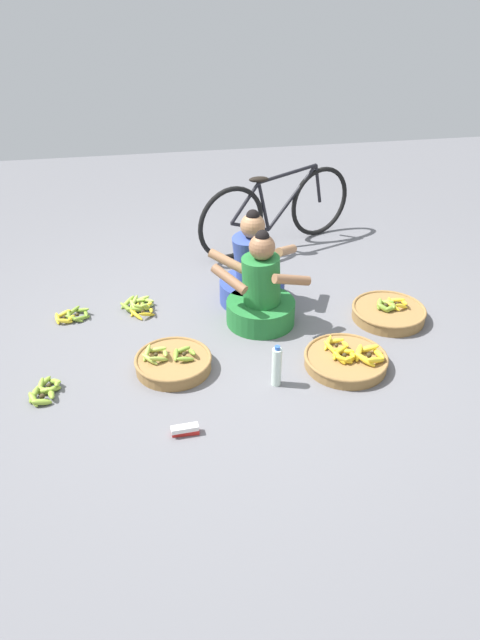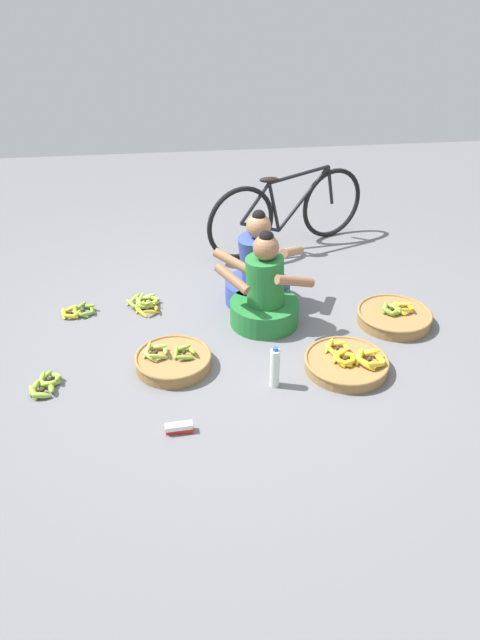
{
  "view_description": "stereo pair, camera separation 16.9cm",
  "coord_description": "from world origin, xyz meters",
  "px_view_note": "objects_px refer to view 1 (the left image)",
  "views": [
    {
      "loc": [
        -0.58,
        -3.38,
        2.37
      ],
      "look_at": [
        0.0,
        -0.2,
        0.35
      ],
      "focal_mm": 32.69,
      "sensor_mm": 36.0,
      "label": 1
    },
    {
      "loc": [
        -0.42,
        -3.41,
        2.37
      ],
      "look_at": [
        0.0,
        -0.2,
        0.35
      ],
      "focal_mm": 32.69,
      "sensor_mm": 36.0,
      "label": 2
    }
  ],
  "objects_px": {
    "loose_bananas_near_bicycle": "(140,306)",
    "banana_basket_back_right": "(389,312)",
    "vendor_woman_behind": "(252,274)",
    "bicycle_leaning": "(277,211)",
    "banana_basket_mid_left": "(173,362)",
    "loose_bananas_back_center": "(45,391)",
    "packet_carton_stack": "(185,430)",
    "banana_basket_near_vendor": "(346,359)",
    "water_bottle": "(277,367)",
    "loose_bananas_mid_right": "(72,316)",
    "vendor_woman_front": "(261,295)"
  },
  "relations": [
    {
      "from": "banana_basket_mid_left",
      "to": "water_bottle",
      "type": "relative_size",
      "value": 1.75
    },
    {
      "from": "banana_basket_back_right",
      "to": "loose_bananas_near_bicycle",
      "type": "relative_size",
      "value": 1.67
    },
    {
      "from": "bicycle_leaning",
      "to": "packet_carton_stack",
      "type": "distance_m",
      "value": 2.73
    },
    {
      "from": "vendor_woman_front",
      "to": "banana_basket_near_vendor",
      "type": "relative_size",
      "value": 1.32
    },
    {
      "from": "vendor_woman_front",
      "to": "banana_basket_back_right",
      "type": "height_order",
      "value": "vendor_woman_front"
    },
    {
      "from": "loose_bananas_mid_right",
      "to": "loose_bananas_back_center",
      "type": "distance_m",
      "value": 0.92
    },
    {
      "from": "vendor_woman_behind",
      "to": "bicycle_leaning",
      "type": "bearing_deg",
      "value": 66.34
    },
    {
      "from": "bicycle_leaning",
      "to": "loose_bananas_back_center",
      "type": "distance_m",
      "value": 2.78
    },
    {
      "from": "vendor_woman_front",
      "to": "loose_bananas_mid_right",
      "type": "relative_size",
      "value": 2.7
    },
    {
      "from": "banana_basket_back_right",
      "to": "loose_bananas_near_bicycle",
      "type": "height_order",
      "value": "banana_basket_back_right"
    },
    {
      "from": "loose_bananas_near_bicycle",
      "to": "loose_bananas_back_center",
      "type": "bearing_deg",
      "value": -123.07
    },
    {
      "from": "banana_basket_back_right",
      "to": "banana_basket_near_vendor",
      "type": "height_order",
      "value": "banana_basket_back_right"
    },
    {
      "from": "water_bottle",
      "to": "vendor_woman_front",
      "type": "bearing_deg",
      "value": 85.57
    },
    {
      "from": "loose_bananas_back_center",
      "to": "vendor_woman_behind",
      "type": "bearing_deg",
      "value": 31.44
    },
    {
      "from": "vendor_woman_behind",
      "to": "banana_basket_near_vendor",
      "type": "distance_m",
      "value": 1.1
    },
    {
      "from": "vendor_woman_behind",
      "to": "loose_bananas_near_bicycle",
      "type": "height_order",
      "value": "vendor_woman_behind"
    },
    {
      "from": "banana_basket_back_right",
      "to": "loose_bananas_near_bicycle",
      "type": "bearing_deg",
      "value": 165.49
    },
    {
      "from": "loose_bananas_back_center",
      "to": "packet_carton_stack",
      "type": "bearing_deg",
      "value": -31.7
    },
    {
      "from": "bicycle_leaning",
      "to": "banana_basket_mid_left",
      "type": "distance_m",
      "value": 2.16
    },
    {
      "from": "bicycle_leaning",
      "to": "loose_bananas_near_bicycle",
      "type": "bearing_deg",
      "value": -144.1
    },
    {
      "from": "banana_basket_mid_left",
      "to": "loose_bananas_mid_right",
      "type": "xyz_separation_m",
      "value": [
        -0.71,
        0.78,
        -0.03
      ]
    },
    {
      "from": "loose_bananas_mid_right",
      "to": "loose_bananas_back_center",
      "type": "height_order",
      "value": "loose_bananas_back_center"
    },
    {
      "from": "banana_basket_near_vendor",
      "to": "packet_carton_stack",
      "type": "relative_size",
      "value": 3.43
    },
    {
      "from": "vendor_woman_behind",
      "to": "loose_bananas_mid_right",
      "type": "relative_size",
      "value": 2.8
    },
    {
      "from": "loose_bananas_back_center",
      "to": "banana_basket_mid_left",
      "type": "bearing_deg",
      "value": 8.84
    },
    {
      "from": "vendor_woman_front",
      "to": "loose_bananas_mid_right",
      "type": "bearing_deg",
      "value": 167.79
    },
    {
      "from": "loose_bananas_near_bicycle",
      "to": "vendor_woman_behind",
      "type": "bearing_deg",
      "value": -2.07
    },
    {
      "from": "bicycle_leaning",
      "to": "loose_bananas_mid_right",
      "type": "height_order",
      "value": "bicycle_leaning"
    },
    {
      "from": "loose_bananas_mid_right",
      "to": "loose_bananas_back_center",
      "type": "bearing_deg",
      "value": -97.22
    },
    {
      "from": "vendor_woman_behind",
      "to": "loose_bananas_back_center",
      "type": "relative_size",
      "value": 2.7
    },
    {
      "from": "loose_bananas_mid_right",
      "to": "banana_basket_mid_left",
      "type": "bearing_deg",
      "value": -47.79
    },
    {
      "from": "banana_basket_mid_left",
      "to": "water_bottle",
      "type": "xyz_separation_m",
      "value": [
        0.64,
        -0.29,
        0.09
      ]
    },
    {
      "from": "loose_bananas_mid_right",
      "to": "bicycle_leaning",
      "type": "bearing_deg",
      "value": 28.94
    },
    {
      "from": "banana_basket_near_vendor",
      "to": "packet_carton_stack",
      "type": "height_order",
      "value": "banana_basket_near_vendor"
    },
    {
      "from": "vendor_woman_front",
      "to": "loose_bananas_mid_right",
      "type": "distance_m",
      "value": 1.46
    },
    {
      "from": "water_bottle",
      "to": "loose_bananas_near_bicycle",
      "type": "bearing_deg",
      "value": 126.76
    },
    {
      "from": "banana_basket_back_right",
      "to": "banana_basket_near_vendor",
      "type": "bearing_deg",
      "value": -134.75
    },
    {
      "from": "vendor_woman_front",
      "to": "banana_basket_back_right",
      "type": "xyz_separation_m",
      "value": [
        0.98,
        -0.12,
        -0.18
      ]
    },
    {
      "from": "water_bottle",
      "to": "banana_basket_back_right",
      "type": "bearing_deg",
      "value": 31.59
    },
    {
      "from": "banana_basket_near_vendor",
      "to": "loose_bananas_near_bicycle",
      "type": "relative_size",
      "value": 1.69
    },
    {
      "from": "vendor_woman_behind",
      "to": "loose_bananas_near_bicycle",
      "type": "xyz_separation_m",
      "value": [
        -0.9,
        0.03,
        -0.22
      ]
    },
    {
      "from": "banana_basket_mid_left",
      "to": "bicycle_leaning",
      "type": "bearing_deg",
      "value": 57.72
    },
    {
      "from": "bicycle_leaning",
      "to": "vendor_woman_front",
      "type": "bearing_deg",
      "value": -108.27
    },
    {
      "from": "bicycle_leaning",
      "to": "banana_basket_mid_left",
      "type": "bearing_deg",
      "value": -122.28
    },
    {
      "from": "banana_basket_back_right",
      "to": "banana_basket_mid_left",
      "type": "distance_m",
      "value": 1.72
    },
    {
      "from": "loose_bananas_mid_right",
      "to": "loose_bananas_near_bicycle",
      "type": "relative_size",
      "value": 0.83
    },
    {
      "from": "bicycle_leaning",
      "to": "water_bottle",
      "type": "distance_m",
      "value": 2.17
    },
    {
      "from": "loose_bananas_near_bicycle",
      "to": "banana_basket_back_right",
      "type": "bearing_deg",
      "value": -14.51
    },
    {
      "from": "vendor_woman_front",
      "to": "vendor_woman_behind",
      "type": "xyz_separation_m",
      "value": [
        0.0,
        0.33,
        0.01
      ]
    },
    {
      "from": "banana_basket_near_vendor",
      "to": "loose_bananas_back_center",
      "type": "xyz_separation_m",
      "value": [
        -1.99,
        0.05,
        -0.02
      ]
    }
  ]
}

